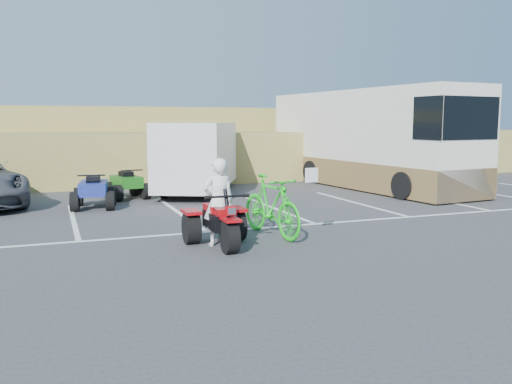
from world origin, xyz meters
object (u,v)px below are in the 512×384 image
object	(u,v)px
rider	(218,202)
red_trike_atv	(221,247)
green_dirt_bike	(271,206)
quad_atv_green	(127,198)
cargo_trailer	(198,155)
quad_atv_blue	(94,208)
rv_motorhome	(366,146)

from	to	relation	value
rider	red_trike_atv	bearing A→B (deg)	90.00
red_trike_atv	green_dirt_bike	bearing A→B (deg)	24.78
quad_atv_green	cargo_trailer	bearing A→B (deg)	-1.21
red_trike_atv	cargo_trailer	bearing A→B (deg)	78.90
quad_atv_blue	red_trike_atv	bearing A→B (deg)	-63.27
quad_atv_blue	quad_atv_green	xyz separation A→B (m)	(1.12, 1.64, 0.00)
red_trike_atv	rv_motorhome	distance (m)	11.27
rider	quad_atv_green	world-z (taller)	rider
cargo_trailer	quad_atv_green	world-z (taller)	cargo_trailer
rider	green_dirt_bike	world-z (taller)	rider
red_trike_atv	cargo_trailer	distance (m)	8.22
rider	quad_atv_blue	world-z (taller)	rider
rv_motorhome	quad_atv_blue	xyz separation A→B (m)	(-10.06, -1.81, -1.53)
cargo_trailer	quad_atv_green	distance (m)	2.82
rider	rv_motorhome	bearing A→B (deg)	-136.63
quad_atv_green	red_trike_atv	bearing A→B (deg)	-95.15
cargo_trailer	quad_atv_blue	world-z (taller)	cargo_trailer
red_trike_atv	green_dirt_bike	size ratio (longest dim) A/B	0.77
cargo_trailer	rider	bearing A→B (deg)	-76.88
red_trike_atv	quad_atv_blue	distance (m)	6.18
cargo_trailer	red_trike_atv	bearing A→B (deg)	-76.67
green_dirt_bike	quad_atv_green	xyz separation A→B (m)	(-2.13, 6.92, -0.66)
rv_motorhome	cargo_trailer	bearing A→B (deg)	171.90
red_trike_atv	rv_motorhome	bearing A→B (deg)	43.93
red_trike_atv	rider	xyz separation A→B (m)	(0.00, 0.15, 0.87)
green_dirt_bike	cargo_trailer	bearing A→B (deg)	77.88
red_trike_atv	cargo_trailer	xyz separation A→B (m)	(1.63, 7.95, 1.30)
rv_motorhome	red_trike_atv	bearing A→B (deg)	-142.23
cargo_trailer	rv_motorhome	world-z (taller)	rv_motorhome
rv_motorhome	quad_atv_blue	distance (m)	10.33
rider	quad_atv_blue	xyz separation A→B (m)	(-1.95, 5.72, -0.87)
rider	cargo_trailer	bearing A→B (deg)	-101.31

